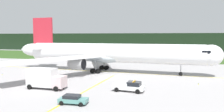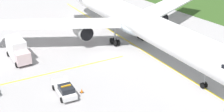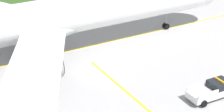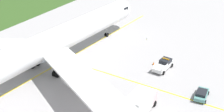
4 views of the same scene
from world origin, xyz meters
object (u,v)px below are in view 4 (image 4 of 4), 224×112
Objects in this scene: airliner at (53,43)px; catering_truck at (140,103)px; apron_cone at (154,63)px; ops_pickup_truck at (164,65)px; staff_car at (202,94)px.

airliner reaches higher than catering_truck.
ops_pickup_truck is at bearing -107.22° from apron_cone.
ops_pickup_truck is 2.48m from apron_cone.
airliner is 7.79× the size of catering_truck.
airliner is 13.57× the size of staff_car.
staff_car is (8.55, -7.16, -1.24)m from catering_truck.
ops_pickup_truck is at bearing 5.99° from catering_truck.
catering_truck is 11.18× the size of apron_cone.
airliner is 22.04m from catering_truck.
ops_pickup_truck is 0.79× the size of catering_truck.
apron_cone is (9.56, -17.01, -4.66)m from airliner.
ops_pickup_truck is at bearing 52.89° from staff_car.
catering_truck reaches higher than ops_pickup_truck.
catering_truck is at bearing -106.82° from airliner.
catering_truck is at bearing -166.24° from apron_cone.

